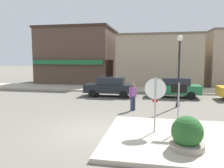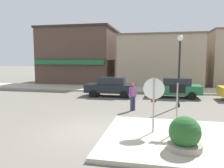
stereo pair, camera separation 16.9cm
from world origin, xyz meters
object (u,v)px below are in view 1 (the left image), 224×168
Objects in this scene: parked_car_second at (174,87)px; parked_car_nearest at (110,86)px; planter at (187,136)px; pedestrian_crossing_near at (133,96)px; stop_sign at (155,98)px; lamp_post at (179,60)px; one_way_sign at (178,103)px.

parked_car_nearest is at bearing -174.33° from parked_car_second.
pedestrian_crossing_near is at bearing 111.92° from planter.
stop_sign reaches higher than parked_car_nearest.
planter is at bearing -92.78° from parked_car_second.
stop_sign is at bearing -104.44° from lamp_post.
pedestrian_crossing_near is at bearing -63.53° from parked_car_nearest.
stop_sign is 0.57× the size of parked_car_second.
one_way_sign is 4.54m from pedestrian_crossing_near.
stop_sign is 9.50m from parked_car_nearest.
one_way_sign is 9.74m from parked_car_nearest.
one_way_sign is 1.71× the size of planter.
pedestrian_crossing_near is at bearing 118.40° from one_way_sign.
lamp_post is 3.75m from pedestrian_crossing_near.
parked_car_nearest is (-4.47, 8.63, -0.52)m from one_way_sign.
stop_sign is 1.43× the size of pedestrian_crossing_near.
parked_car_second is (1.53, 9.28, -0.71)m from stop_sign.
lamp_post reaches higher than parked_car_nearest.
parked_car_nearest is at bearing 148.12° from lamp_post.
stop_sign is at bearing -171.18° from one_way_sign.
planter is at bearing -56.32° from stop_sign.
pedestrian_crossing_near is (-2.79, -5.17, 0.06)m from parked_car_second.
planter is (0.12, -1.65, -0.77)m from one_way_sign.
parked_car_second is (0.08, 3.63, -2.15)m from lamp_post.
one_way_sign is 1.83m from planter.
one_way_sign is (0.89, 0.14, -0.19)m from stop_sign.
planter is 0.30× the size of parked_car_second.
parked_car_second is at bearing 88.76° from lamp_post.
lamp_post is 1.12× the size of parked_car_second.
planter is (1.01, -1.51, -0.96)m from stop_sign.
stop_sign is 2.05m from planter.
parked_car_nearest and parked_car_second have the same top height.
parked_car_second is (5.11, 0.51, 0.00)m from parked_car_nearest.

